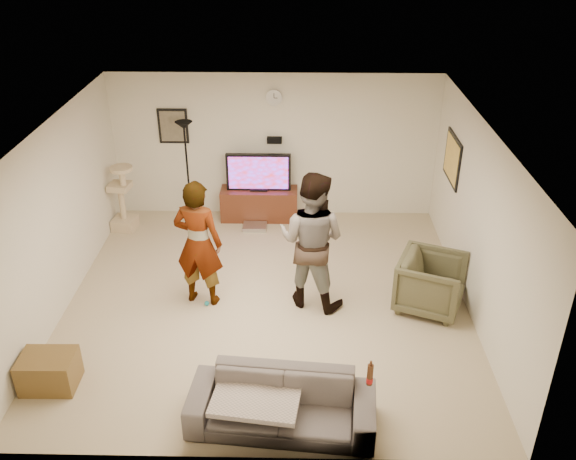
{
  "coord_description": "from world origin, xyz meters",
  "views": [
    {
      "loc": [
        0.44,
        -7.03,
        4.92
      ],
      "look_at": [
        0.28,
        0.2,
        1.01
      ],
      "focal_mm": 38.03,
      "sensor_mm": 36.0,
      "label": 1
    }
  ],
  "objects_px": {
    "beer_bottle": "(370,375)",
    "side_table": "(49,371)",
    "person_right": "(312,240)",
    "floor_lamp": "(188,176)",
    "sofa": "(282,404)",
    "armchair": "(431,283)",
    "tv_stand": "(259,204)",
    "cat_tree": "(121,198)",
    "person_left": "(198,244)",
    "tv": "(258,172)"
  },
  "relations": [
    {
      "from": "person_left",
      "to": "side_table",
      "type": "distance_m",
      "value": 2.4
    },
    {
      "from": "person_left",
      "to": "person_right",
      "type": "height_order",
      "value": "person_right"
    },
    {
      "from": "side_table",
      "to": "armchair",
      "type": "bearing_deg",
      "value": 19.55
    },
    {
      "from": "tv_stand",
      "to": "person_right",
      "type": "height_order",
      "value": "person_right"
    },
    {
      "from": "person_right",
      "to": "beer_bottle",
      "type": "distance_m",
      "value": 2.37
    },
    {
      "from": "side_table",
      "to": "person_right",
      "type": "bearing_deg",
      "value": 30.22
    },
    {
      "from": "tv",
      "to": "floor_lamp",
      "type": "height_order",
      "value": "floor_lamp"
    },
    {
      "from": "armchair",
      "to": "beer_bottle",
      "type": "bearing_deg",
      "value": 176.11
    },
    {
      "from": "side_table",
      "to": "cat_tree",
      "type": "bearing_deg",
      "value": 91.95
    },
    {
      "from": "person_right",
      "to": "person_left",
      "type": "bearing_deg",
      "value": 22.5
    },
    {
      "from": "tv",
      "to": "cat_tree",
      "type": "relative_size",
      "value": 0.95
    },
    {
      "from": "tv_stand",
      "to": "cat_tree",
      "type": "height_order",
      "value": "cat_tree"
    },
    {
      "from": "tv_stand",
      "to": "sofa",
      "type": "distance_m",
      "value": 4.82
    },
    {
      "from": "person_left",
      "to": "person_right",
      "type": "distance_m",
      "value": 1.51
    },
    {
      "from": "tv_stand",
      "to": "side_table",
      "type": "relative_size",
      "value": 2.15
    },
    {
      "from": "armchair",
      "to": "side_table",
      "type": "relative_size",
      "value": 1.39
    },
    {
      "from": "person_right",
      "to": "floor_lamp",
      "type": "bearing_deg",
      "value": -25.51
    },
    {
      "from": "cat_tree",
      "to": "beer_bottle",
      "type": "relative_size",
      "value": 4.63
    },
    {
      "from": "tv_stand",
      "to": "sofa",
      "type": "bearing_deg",
      "value": -83.62
    },
    {
      "from": "person_left",
      "to": "armchair",
      "type": "xyz_separation_m",
      "value": [
        3.12,
        -0.1,
        -0.52
      ]
    },
    {
      "from": "person_right",
      "to": "armchair",
      "type": "height_order",
      "value": "person_right"
    },
    {
      "from": "sofa",
      "to": "person_right",
      "type": "bearing_deg",
      "value": 87.06
    },
    {
      "from": "tv_stand",
      "to": "tv",
      "type": "xyz_separation_m",
      "value": [
        0.0,
        0.0,
        0.6
      ]
    },
    {
      "from": "tv_stand",
      "to": "person_right",
      "type": "distance_m",
      "value": 2.75
    },
    {
      "from": "person_left",
      "to": "beer_bottle",
      "type": "bearing_deg",
      "value": 144.26
    },
    {
      "from": "tv_stand",
      "to": "sofa",
      "type": "height_order",
      "value": "sofa"
    },
    {
      "from": "floor_lamp",
      "to": "beer_bottle",
      "type": "height_order",
      "value": "floor_lamp"
    },
    {
      "from": "tv",
      "to": "person_left",
      "type": "relative_size",
      "value": 0.6
    },
    {
      "from": "tv",
      "to": "beer_bottle",
      "type": "xyz_separation_m",
      "value": [
        1.43,
        -4.79,
        -0.18
      ]
    },
    {
      "from": "tv_stand",
      "to": "floor_lamp",
      "type": "distance_m",
      "value": 1.35
    },
    {
      "from": "tv",
      "to": "cat_tree",
      "type": "height_order",
      "value": "tv"
    },
    {
      "from": "person_left",
      "to": "beer_bottle",
      "type": "relative_size",
      "value": 7.26
    },
    {
      "from": "tv",
      "to": "side_table",
      "type": "bearing_deg",
      "value": -116.59
    },
    {
      "from": "floor_lamp",
      "to": "person_right",
      "type": "xyz_separation_m",
      "value": [
        2.01,
        -2.2,
        0.04
      ]
    },
    {
      "from": "floor_lamp",
      "to": "armchair",
      "type": "distance_m",
      "value": 4.34
    },
    {
      "from": "floor_lamp",
      "to": "person_right",
      "type": "distance_m",
      "value": 2.98
    },
    {
      "from": "floor_lamp",
      "to": "person_left",
      "type": "height_order",
      "value": "floor_lamp"
    },
    {
      "from": "tv",
      "to": "armchair",
      "type": "distance_m",
      "value": 3.64
    },
    {
      "from": "person_left",
      "to": "side_table",
      "type": "xyz_separation_m",
      "value": [
        -1.49,
        -1.74,
        -0.7
      ]
    },
    {
      "from": "cat_tree",
      "to": "armchair",
      "type": "relative_size",
      "value": 1.35
    },
    {
      "from": "cat_tree",
      "to": "sofa",
      "type": "height_order",
      "value": "cat_tree"
    },
    {
      "from": "person_left",
      "to": "person_right",
      "type": "xyz_separation_m",
      "value": [
        1.51,
        0.01,
        0.06
      ]
    },
    {
      "from": "beer_bottle",
      "to": "side_table",
      "type": "xyz_separation_m",
      "value": [
        -3.57,
        0.53,
        -0.49
      ]
    },
    {
      "from": "sofa",
      "to": "armchair",
      "type": "height_order",
      "value": "armchair"
    },
    {
      "from": "floor_lamp",
      "to": "sofa",
      "type": "height_order",
      "value": "floor_lamp"
    },
    {
      "from": "armchair",
      "to": "side_table",
      "type": "xyz_separation_m",
      "value": [
        -4.62,
        -1.64,
        -0.18
      ]
    },
    {
      "from": "tv_stand",
      "to": "side_table",
      "type": "distance_m",
      "value": 4.76
    },
    {
      "from": "beer_bottle",
      "to": "armchair",
      "type": "bearing_deg",
      "value": 64.25
    },
    {
      "from": "sofa",
      "to": "beer_bottle",
      "type": "relative_size",
      "value": 7.81
    },
    {
      "from": "beer_bottle",
      "to": "floor_lamp",
      "type": "bearing_deg",
      "value": 119.89
    }
  ]
}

